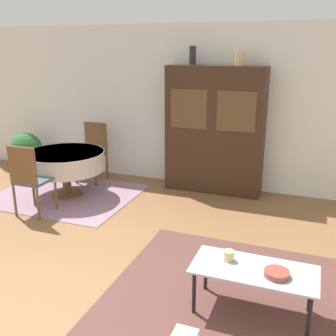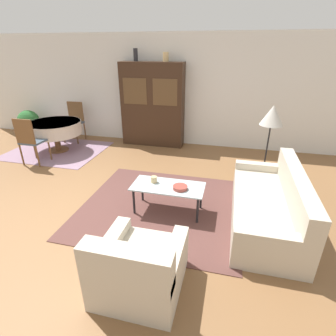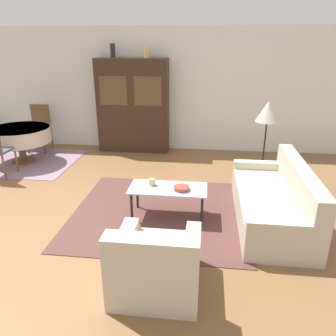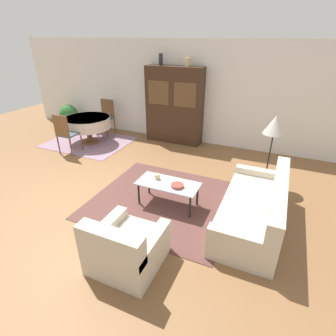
{
  "view_description": "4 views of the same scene",
  "coord_description": "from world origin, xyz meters",
  "px_view_note": "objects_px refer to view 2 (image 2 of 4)",
  "views": [
    {
      "loc": [
        1.78,
        -2.75,
        2.32
      ],
      "look_at": [
        0.2,
        1.4,
        0.95
      ],
      "focal_mm": 42.0,
      "sensor_mm": 36.0,
      "label": 1
    },
    {
      "loc": [
        2.25,
        -3.02,
        2.36
      ],
      "look_at": [
        1.41,
        0.36,
        0.75
      ],
      "focal_mm": 28.0,
      "sensor_mm": 36.0,
      "label": 2
    },
    {
      "loc": [
        1.91,
        -3.8,
        2.37
      ],
      "look_at": [
        1.41,
        0.36,
        0.75
      ],
      "focal_mm": 35.0,
      "sensor_mm": 36.0,
      "label": 3
    },
    {
      "loc": [
        3.02,
        -3.26,
        2.77
      ],
      "look_at": [
        1.41,
        0.36,
        0.75
      ],
      "focal_mm": 28.0,
      "sensor_mm": 36.0,
      "label": 4
    }
  ],
  "objects_px": {
    "dining_chair_near": "(30,139)",
    "dining_chair_far": "(74,119)",
    "coffee_table": "(168,189)",
    "floor_lamp": "(272,118)",
    "couch": "(270,206)",
    "vase_short": "(166,57)",
    "potted_plant": "(29,122)",
    "armchair": "(139,268)",
    "cup": "(154,179)",
    "vase_tall": "(136,55)",
    "display_cabinet": "(153,105)",
    "dining_table": "(55,128)",
    "bowl": "(180,187)"
  },
  "relations": [
    {
      "from": "dining_chair_near",
      "to": "dining_chair_far",
      "type": "distance_m",
      "value": 1.7
    },
    {
      "from": "dining_chair_near",
      "to": "dining_chair_far",
      "type": "bearing_deg",
      "value": 90.0
    },
    {
      "from": "coffee_table",
      "to": "floor_lamp",
      "type": "relative_size",
      "value": 0.76
    },
    {
      "from": "couch",
      "to": "coffee_table",
      "type": "height_order",
      "value": "couch"
    },
    {
      "from": "vase_short",
      "to": "potted_plant",
      "type": "xyz_separation_m",
      "value": [
        -3.95,
        -0.28,
        -1.72
      ]
    },
    {
      "from": "armchair",
      "to": "cup",
      "type": "bearing_deg",
      "value": 101.0
    },
    {
      "from": "vase_tall",
      "to": "vase_short",
      "type": "bearing_deg",
      "value": 0.0
    },
    {
      "from": "display_cabinet",
      "to": "cup",
      "type": "height_order",
      "value": "display_cabinet"
    },
    {
      "from": "coffee_table",
      "to": "vase_short",
      "type": "distance_m",
      "value": 3.58
    },
    {
      "from": "display_cabinet",
      "to": "dining_table",
      "type": "height_order",
      "value": "display_cabinet"
    },
    {
      "from": "dining_chair_near",
      "to": "potted_plant",
      "type": "xyz_separation_m",
      "value": [
        -1.45,
        1.66,
        -0.16
      ]
    },
    {
      "from": "coffee_table",
      "to": "bowl",
      "type": "height_order",
      "value": "bowl"
    },
    {
      "from": "display_cabinet",
      "to": "dining_chair_far",
      "type": "bearing_deg",
      "value": -173.7
    },
    {
      "from": "cup",
      "to": "dining_chair_far",
      "type": "bearing_deg",
      "value": 138.46
    },
    {
      "from": "couch",
      "to": "cup",
      "type": "bearing_deg",
      "value": 90.19
    },
    {
      "from": "dining_chair_far",
      "to": "vase_short",
      "type": "distance_m",
      "value": 2.96
    },
    {
      "from": "floor_lamp",
      "to": "dining_chair_far",
      "type": "bearing_deg",
      "value": 165.06
    },
    {
      "from": "armchair",
      "to": "vase_short",
      "type": "height_order",
      "value": "vase_short"
    },
    {
      "from": "dining_chair_near",
      "to": "cup",
      "type": "distance_m",
      "value": 3.23
    },
    {
      "from": "couch",
      "to": "armchair",
      "type": "xyz_separation_m",
      "value": [
        -1.43,
        -1.57,
        0.0
      ]
    },
    {
      "from": "dining_chair_far",
      "to": "potted_plant",
      "type": "xyz_separation_m",
      "value": [
        -1.45,
        -0.04,
        -0.16
      ]
    },
    {
      "from": "vase_tall",
      "to": "coffee_table",
      "type": "bearing_deg",
      "value": -62.85
    },
    {
      "from": "couch",
      "to": "dining_table",
      "type": "xyz_separation_m",
      "value": [
        -4.8,
        1.85,
        0.3
      ]
    },
    {
      "from": "bowl",
      "to": "vase_short",
      "type": "distance_m",
      "value": 3.64
    },
    {
      "from": "dining_table",
      "to": "dining_chair_far",
      "type": "xyz_separation_m",
      "value": [
        0.0,
        0.85,
        0.01
      ]
    },
    {
      "from": "armchair",
      "to": "potted_plant",
      "type": "distance_m",
      "value": 6.41
    },
    {
      "from": "coffee_table",
      "to": "bowl",
      "type": "relative_size",
      "value": 5.06
    },
    {
      "from": "cup",
      "to": "vase_short",
      "type": "distance_m",
      "value": 3.43
    },
    {
      "from": "bowl",
      "to": "vase_tall",
      "type": "height_order",
      "value": "vase_tall"
    },
    {
      "from": "display_cabinet",
      "to": "dining_chair_far",
      "type": "height_order",
      "value": "display_cabinet"
    },
    {
      "from": "couch",
      "to": "potted_plant",
      "type": "distance_m",
      "value": 6.79
    },
    {
      "from": "display_cabinet",
      "to": "bowl",
      "type": "bearing_deg",
      "value": -66.25
    },
    {
      "from": "couch",
      "to": "display_cabinet",
      "type": "xyz_separation_m",
      "value": [
        -2.65,
        2.94,
        0.74
      ]
    },
    {
      "from": "dining_table",
      "to": "dining_chair_far",
      "type": "bearing_deg",
      "value": 90.0
    },
    {
      "from": "coffee_table",
      "to": "cup",
      "type": "relative_size",
      "value": 11.12
    },
    {
      "from": "dining_chair_near",
      "to": "vase_short",
      "type": "bearing_deg",
      "value": 37.85
    },
    {
      "from": "coffee_table",
      "to": "vase_short",
      "type": "height_order",
      "value": "vase_short"
    },
    {
      "from": "cup",
      "to": "vase_short",
      "type": "height_order",
      "value": "vase_short"
    },
    {
      "from": "vase_short",
      "to": "cup",
      "type": "bearing_deg",
      "value": -79.22
    },
    {
      "from": "dining_chair_near",
      "to": "cup",
      "type": "relative_size",
      "value": 10.44
    },
    {
      "from": "armchair",
      "to": "potted_plant",
      "type": "height_order",
      "value": "armchair"
    },
    {
      "from": "floor_lamp",
      "to": "cup",
      "type": "distance_m",
      "value": 2.38
    },
    {
      "from": "vase_tall",
      "to": "vase_short",
      "type": "relative_size",
      "value": 1.38
    },
    {
      "from": "cup",
      "to": "bowl",
      "type": "xyz_separation_m",
      "value": [
        0.44,
        -0.11,
        -0.02
      ]
    },
    {
      "from": "dining_table",
      "to": "floor_lamp",
      "type": "height_order",
      "value": "floor_lamp"
    },
    {
      "from": "display_cabinet",
      "to": "dining_table",
      "type": "distance_m",
      "value": 2.45
    },
    {
      "from": "dining_table",
      "to": "floor_lamp",
      "type": "relative_size",
      "value": 0.86
    },
    {
      "from": "dining_table",
      "to": "vase_tall",
      "type": "bearing_deg",
      "value": 31.81
    },
    {
      "from": "dining_table",
      "to": "dining_chair_near",
      "type": "bearing_deg",
      "value": -90.0
    },
    {
      "from": "coffee_table",
      "to": "dining_chair_near",
      "type": "xyz_separation_m",
      "value": [
        -3.3,
        1.07,
        0.19
      ]
    }
  ]
}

